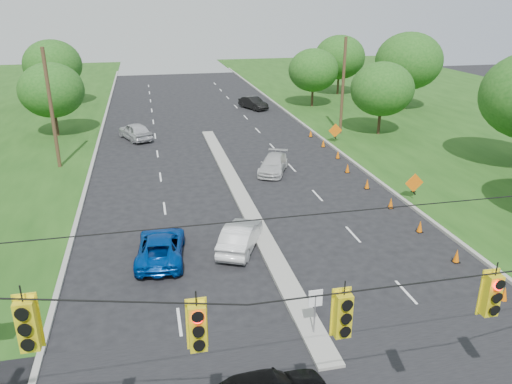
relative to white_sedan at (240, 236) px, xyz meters
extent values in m
cube|color=gray|center=(-8.70, 16.29, -0.71)|extent=(0.25, 110.00, 0.16)
cube|color=gray|center=(11.50, 16.29, -0.71)|extent=(0.25, 110.00, 0.16)
cube|color=gray|center=(1.40, 7.29, -0.71)|extent=(1.00, 34.00, 0.18)
cylinder|color=gray|center=(1.40, -7.71, 0.19)|extent=(0.06, 0.06, 1.80)
cube|color=white|center=(1.40, -7.71, 0.99)|extent=(0.55, 0.04, 0.70)
cylinder|color=black|center=(1.40, -14.71, 6.29)|extent=(24.00, 0.04, 0.04)
cube|color=yellow|center=(-6.60, -14.71, 6.04)|extent=(0.34, 0.24, 1.00)
cube|color=yellow|center=(-3.60, -14.71, 5.52)|extent=(0.34, 0.24, 1.00)
cube|color=yellow|center=(-0.60, -14.71, 5.34)|extent=(0.34, 0.24, 1.00)
cube|color=yellow|center=(2.90, -14.71, 5.34)|extent=(0.34, 0.24, 1.00)
cylinder|color=#422D1C|center=(-11.10, 16.29, 3.79)|extent=(0.28, 0.28, 9.00)
cylinder|color=#422D1C|center=(13.90, 21.29, 3.79)|extent=(0.28, 0.28, 9.00)
cone|color=#E66305|center=(10.15, -7.21, -0.36)|extent=(0.32, 0.32, 0.70)
cone|color=#E66305|center=(10.15, -3.71, -0.36)|extent=(0.32, 0.32, 0.70)
cone|color=#E66305|center=(10.15, -0.21, -0.36)|extent=(0.32, 0.32, 0.70)
cone|color=#E66305|center=(10.15, 3.29, -0.36)|extent=(0.32, 0.32, 0.70)
cone|color=#E66305|center=(10.15, 6.79, -0.36)|extent=(0.32, 0.32, 0.70)
cone|color=#E66305|center=(10.15, 10.29, -0.36)|extent=(0.32, 0.32, 0.70)
cone|color=#E66305|center=(10.75, 13.79, -0.36)|extent=(0.32, 0.32, 0.70)
cone|color=#E66305|center=(10.75, 17.29, -0.36)|extent=(0.32, 0.32, 0.70)
cone|color=#E66305|center=(10.75, 20.79, -0.36)|extent=(0.32, 0.32, 0.70)
cube|color=black|center=(12.20, 4.29, -0.16)|extent=(0.06, 0.58, 0.26)
cube|color=black|center=(12.20, 4.29, -0.16)|extent=(0.06, 0.58, 0.26)
cube|color=orange|center=(12.20, 4.29, 0.44)|extent=(1.27, 0.05, 1.27)
cube|color=black|center=(12.20, 18.29, -0.16)|extent=(0.06, 0.58, 0.26)
cube|color=black|center=(12.20, 18.29, -0.16)|extent=(0.06, 0.58, 0.26)
cube|color=orange|center=(12.20, 18.29, 0.44)|extent=(1.27, 0.05, 1.27)
cylinder|color=black|center=(-12.60, 26.29, 0.55)|extent=(0.28, 0.28, 2.52)
ellipsoid|color=#194C14|center=(-12.60, 26.29, 3.63)|extent=(5.88, 5.88, 5.04)
cylinder|color=black|center=(-14.60, 41.29, 0.73)|extent=(0.28, 0.28, 2.88)
ellipsoid|color=#194C14|center=(-14.60, 41.29, 4.25)|extent=(6.72, 6.72, 5.76)
cylinder|color=black|center=(17.40, 20.29, 0.55)|extent=(0.28, 0.28, 2.52)
ellipsoid|color=#194C14|center=(17.40, 20.29, 3.63)|extent=(5.88, 5.88, 5.04)
cylinder|color=black|center=(25.40, 30.29, 0.91)|extent=(0.28, 0.28, 3.24)
ellipsoid|color=#194C14|center=(25.40, 30.29, 4.87)|extent=(7.56, 7.56, 6.48)
cylinder|color=black|center=(21.40, 41.29, 0.73)|extent=(0.28, 0.28, 2.88)
ellipsoid|color=#194C14|center=(21.40, 41.29, 4.25)|extent=(6.72, 6.72, 5.76)
cylinder|color=black|center=(15.40, 34.29, 0.55)|extent=(0.28, 0.28, 2.52)
ellipsoid|color=#194C14|center=(15.40, 34.29, 3.63)|extent=(5.88, 5.88, 5.04)
imported|color=silver|center=(0.00, 0.00, 0.00)|extent=(3.16, 4.53, 1.42)
imported|color=#013391|center=(-4.07, -0.18, -0.03)|extent=(2.74, 5.06, 1.35)
imported|color=silver|center=(4.75, 11.58, -0.07)|extent=(3.45, 4.73, 1.27)
imported|color=#B7B7BB|center=(-5.38, 23.45, 0.08)|extent=(3.48, 4.98, 1.57)
imported|color=black|center=(8.18, 34.53, 0.00)|extent=(3.03, 4.54, 1.41)
camera|label=1|loc=(-4.24, -22.81, 11.45)|focal=35.00mm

